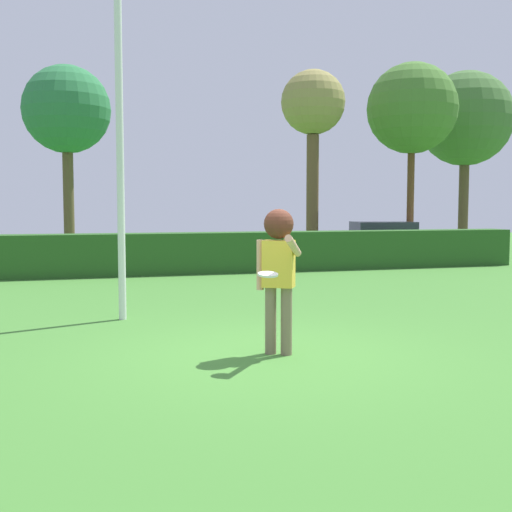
{
  "coord_description": "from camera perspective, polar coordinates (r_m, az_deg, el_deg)",
  "views": [
    {
      "loc": [
        -2.31,
        -7.44,
        1.84
      ],
      "look_at": [
        0.14,
        1.0,
        1.15
      ],
      "focal_mm": 44.88,
      "sensor_mm": 36.0,
      "label": 1
    }
  ],
  "objects": [
    {
      "name": "ground_plane",
      "position": [
        8.01,
        1.04,
        -8.8
      ],
      "size": [
        60.0,
        60.0,
        0.0
      ],
      "primitive_type": "plane",
      "color": "#407A2F"
    },
    {
      "name": "maple_tree",
      "position": [
        29.46,
        18.17,
        11.48
      ],
      "size": [
        4.03,
        4.03,
        7.59
      ],
      "color": "brown",
      "rests_on": "ground"
    },
    {
      "name": "parked_car_white",
      "position": [
        24.42,
        11.25,
        1.7
      ],
      "size": [
        4.42,
        2.35,
        1.25
      ],
      "color": "white",
      "rests_on": "ground"
    },
    {
      "name": "hedge_row",
      "position": [
        17.41,
        -8.53,
        0.21
      ],
      "size": [
        21.49,
        0.9,
        1.11
      ],
      "primitive_type": "cube",
      "color": "#27541F",
      "rests_on": "ground"
    },
    {
      "name": "frisbee",
      "position": [
        7.24,
        1.08,
        -1.65
      ],
      "size": [
        0.23,
        0.23,
        0.06
      ],
      "color": "white"
    },
    {
      "name": "oak_tree",
      "position": [
        25.49,
        -16.52,
        12.28
      ],
      "size": [
        3.26,
        3.26,
        7.07
      ],
      "color": "brown",
      "rests_on": "ground"
    },
    {
      "name": "person",
      "position": [
        7.85,
        2.02,
        -0.37
      ],
      "size": [
        0.5,
        0.84,
        1.8
      ],
      "color": "#7E6C53",
      "rests_on": "ground"
    },
    {
      "name": "lamppost",
      "position": [
        10.68,
        -12.13,
        15.08
      ],
      "size": [
        0.24,
        0.24,
        7.0
      ],
      "color": "silver",
      "rests_on": "ground"
    },
    {
      "name": "willow_tree",
      "position": [
        25.44,
        13.74,
        12.61
      ],
      "size": [
        3.41,
        3.41,
        7.22
      ],
      "color": "brown",
      "rests_on": "ground"
    },
    {
      "name": "bare_elm_tree",
      "position": [
        23.49,
        5.11,
        12.97
      ],
      "size": [
        2.29,
        2.29,
        6.68
      ],
      "color": "brown",
      "rests_on": "ground"
    }
  ]
}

